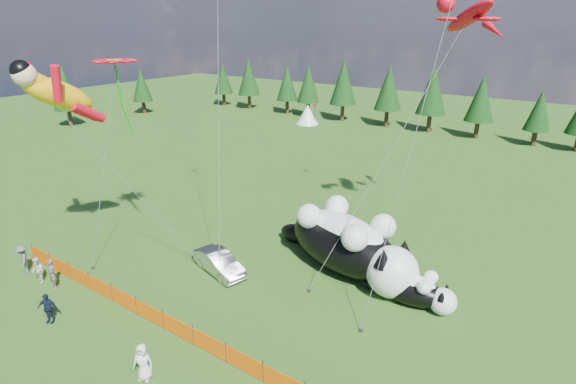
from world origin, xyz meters
name	(u,v)px	position (x,y,z in m)	size (l,w,h in m)	color
ground	(195,293)	(0.00, 0.00, 0.00)	(160.00, 160.00, 0.00)	#0D370A
safety_fence	(150,313)	(0.00, -3.00, 0.50)	(22.06, 0.06, 1.10)	#262626
tree_line	(447,103)	(0.00, 45.00, 4.00)	(90.00, 4.00, 8.00)	black
festival_tents	(532,144)	(11.00, 40.00, 1.40)	(50.00, 3.20, 2.80)	white
cat_large	(349,243)	(5.71, 6.87, 1.81)	(10.32, 5.82, 3.81)	black
cat_small	(413,288)	(10.01, 5.83, 0.89)	(5.18, 1.86, 1.87)	black
car	(219,263)	(-0.40, 2.40, 0.64)	(1.36, 3.89, 1.28)	silver
spectator_a	(52,274)	(-6.85, -4.01, 0.88)	(0.64, 0.42, 1.75)	#535357
spectator_b	(38,270)	(-8.04, -4.20, 0.77)	(0.74, 0.44, 1.53)	silver
spectator_c	(48,308)	(-4.04, -5.82, 0.81)	(0.95, 0.48, 1.62)	#121833
spectator_d	(23,259)	(-9.75, -4.12, 0.89)	(1.15, 0.59, 1.78)	#535357
spectator_e	(143,362)	(2.84, -5.62, 0.85)	(0.83, 0.54, 1.70)	silver
superhero_kite	(59,94)	(-8.17, -1.12, 10.16)	(7.65, 6.45, 13.27)	#FCB60D
gecko_kite	(469,17)	(9.18, 13.19, 14.09)	(7.50, 13.04, 17.40)	red
flower_kite	(115,64)	(-6.06, 1.15, 11.69)	(2.83, 4.29, 12.06)	red
diamond_kite_a	(218,2)	(-3.65, 6.94, 14.92)	(4.62, 6.09, 17.06)	blue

